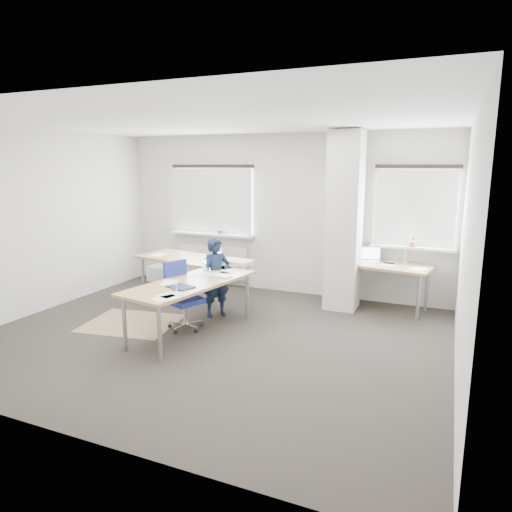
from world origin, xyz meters
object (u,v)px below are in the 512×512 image
at_px(person, 216,278).
at_px(task_chair, 184,310).
at_px(desk_main, 195,271).
at_px(desk_side, 385,267).

bearing_deg(person, task_chair, -157.13).
bearing_deg(desk_main, task_chair, -65.94).
bearing_deg(desk_side, desk_main, -140.29).
bearing_deg(desk_side, task_chair, -130.16).
bearing_deg(task_chair, person, 97.66).
bearing_deg(desk_side, person, -138.87).
height_order(task_chair, person, person).
height_order(desk_main, task_chair, desk_main).
bearing_deg(task_chair, desk_side, 61.72).
relative_size(desk_main, person, 2.48).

